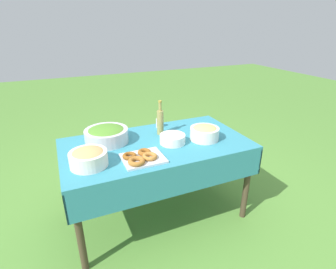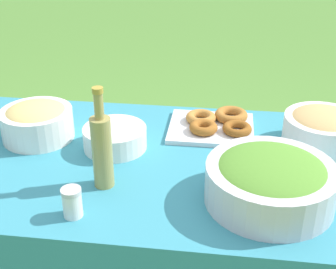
{
  "view_description": "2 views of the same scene",
  "coord_description": "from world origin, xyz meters",
  "px_view_note": "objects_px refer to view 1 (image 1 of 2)",
  "views": [
    {
      "loc": [
        -0.68,
        -1.79,
        1.6
      ],
      "look_at": [
        0.07,
        -0.08,
        0.8
      ],
      "focal_mm": 28.0,
      "sensor_mm": 36.0,
      "label": 1
    },
    {
      "loc": [
        -0.22,
        1.24,
        1.46
      ],
      "look_at": [
        -0.06,
        -0.0,
        0.79
      ],
      "focal_mm": 50.0,
      "sensor_mm": 36.0,
      "label": 2
    }
  ],
  "objects_px": {
    "plate_stack": "(173,139)",
    "olive_oil_bottle": "(160,121)",
    "salad_bowl": "(106,134)",
    "donut_platter": "(141,158)",
    "pasta_bowl": "(205,132)",
    "bread_bowl": "(88,157)"
  },
  "relations": [
    {
      "from": "plate_stack",
      "to": "olive_oil_bottle",
      "type": "distance_m",
      "value": 0.23
    },
    {
      "from": "salad_bowl",
      "to": "plate_stack",
      "type": "bearing_deg",
      "value": -26.07
    },
    {
      "from": "pasta_bowl",
      "to": "olive_oil_bottle",
      "type": "xyz_separation_m",
      "value": [
        -0.29,
        0.25,
        0.05
      ]
    },
    {
      "from": "pasta_bowl",
      "to": "donut_platter",
      "type": "xyz_separation_m",
      "value": [
        -0.59,
        -0.13,
        -0.04
      ]
    },
    {
      "from": "donut_platter",
      "to": "olive_oil_bottle",
      "type": "height_order",
      "value": "olive_oil_bottle"
    },
    {
      "from": "pasta_bowl",
      "to": "donut_platter",
      "type": "relative_size",
      "value": 0.81
    },
    {
      "from": "donut_platter",
      "to": "olive_oil_bottle",
      "type": "distance_m",
      "value": 0.5
    },
    {
      "from": "donut_platter",
      "to": "olive_oil_bottle",
      "type": "relative_size",
      "value": 0.98
    },
    {
      "from": "olive_oil_bottle",
      "to": "pasta_bowl",
      "type": "bearing_deg",
      "value": -40.63
    },
    {
      "from": "plate_stack",
      "to": "salad_bowl",
      "type": "bearing_deg",
      "value": 153.93
    },
    {
      "from": "pasta_bowl",
      "to": "olive_oil_bottle",
      "type": "distance_m",
      "value": 0.39
    },
    {
      "from": "olive_oil_bottle",
      "to": "salad_bowl",
      "type": "bearing_deg",
      "value": 177.58
    },
    {
      "from": "salad_bowl",
      "to": "pasta_bowl",
      "type": "height_order",
      "value": "salad_bowl"
    },
    {
      "from": "pasta_bowl",
      "to": "bread_bowl",
      "type": "bearing_deg",
      "value": -176.05
    },
    {
      "from": "olive_oil_bottle",
      "to": "donut_platter",
      "type": "bearing_deg",
      "value": -127.89
    },
    {
      "from": "salad_bowl",
      "to": "pasta_bowl",
      "type": "bearing_deg",
      "value": -19.74
    },
    {
      "from": "salad_bowl",
      "to": "plate_stack",
      "type": "xyz_separation_m",
      "value": [
        0.48,
        -0.23,
        -0.03
      ]
    },
    {
      "from": "plate_stack",
      "to": "donut_platter",
      "type": "bearing_deg",
      "value": -151.8
    },
    {
      "from": "olive_oil_bottle",
      "to": "bread_bowl",
      "type": "bearing_deg",
      "value": -154.07
    },
    {
      "from": "plate_stack",
      "to": "olive_oil_bottle",
      "type": "bearing_deg",
      "value": 94.87
    },
    {
      "from": "salad_bowl",
      "to": "olive_oil_bottle",
      "type": "relative_size",
      "value": 1.16
    },
    {
      "from": "donut_platter",
      "to": "bread_bowl",
      "type": "distance_m",
      "value": 0.36
    }
  ]
}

